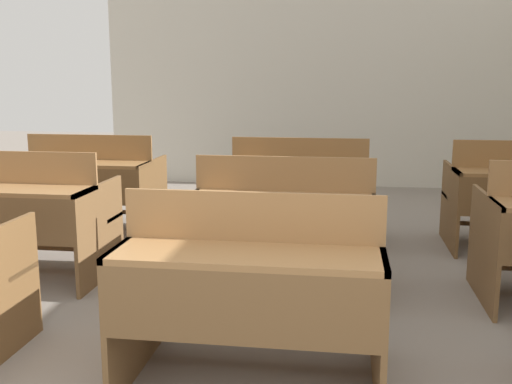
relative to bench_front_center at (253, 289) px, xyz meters
name	(u,v)px	position (x,y,z in m)	size (l,w,h in m)	color
wall_back	(320,83)	(0.07, 5.70, 0.93)	(5.99, 0.06, 2.83)	beige
bench_front_center	(253,289)	(0.00, 0.00, 0.00)	(1.22, 0.83, 0.96)	brown
bench_second_left	(20,214)	(-1.94, 1.32, 0.00)	(1.22, 0.83, 0.96)	brown
bench_second_center	(284,224)	(0.02, 1.30, 0.00)	(1.22, 0.83, 0.96)	brown
bench_third_left	(91,184)	(-1.96, 2.65, 0.00)	(1.22, 0.83, 0.96)	brown
bench_third_center	(299,190)	(0.02, 2.64, 0.00)	(1.22, 0.83, 0.96)	brown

